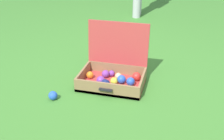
% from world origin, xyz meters
% --- Properties ---
extents(ground_plane, '(16.00, 16.00, 0.00)m').
position_xyz_m(ground_plane, '(0.00, 0.00, 0.00)').
color(ground_plane, '#3D7A2D').
extents(open_suitcase, '(0.54, 0.45, 0.50)m').
position_xyz_m(open_suitcase, '(-0.01, 0.10, 0.11)').
color(open_suitcase, '#B23838').
rests_on(open_suitcase, ground).
extents(stray_ball_on_grass, '(0.07, 0.07, 0.07)m').
position_xyz_m(stray_ball_on_grass, '(-0.41, -0.29, 0.04)').
color(stray_ball_on_grass, blue).
rests_on(stray_ball_on_grass, ground).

